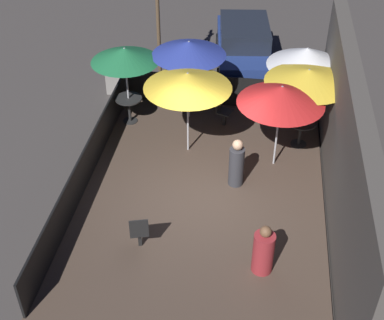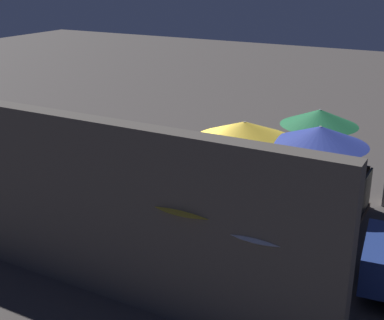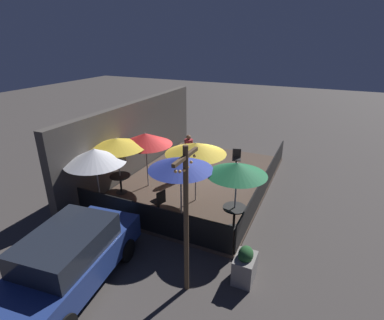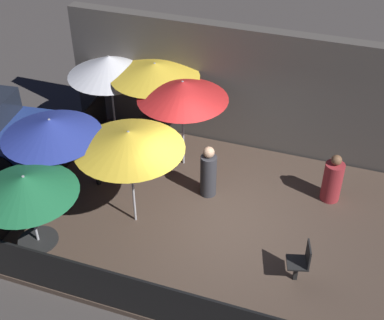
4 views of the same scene
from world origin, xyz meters
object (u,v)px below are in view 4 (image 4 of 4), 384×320
patio_umbrella_1 (155,70)px  dining_table_1 (157,123)px  dining_table_0 (40,246)px  patio_umbrella_0 (25,185)px  patio_chair_0 (301,261)px  patron_0 (208,173)px  patio_umbrella_2 (109,66)px  patio_chair_1 (95,169)px  patio_umbrella_3 (183,90)px  patron_1 (332,180)px  patio_umbrella_5 (51,128)px  patio_umbrella_4 (129,140)px

patio_umbrella_1 → dining_table_1: (0.00, -0.00, -1.51)m
patio_umbrella_1 → dining_table_0: 5.06m
patio_umbrella_0 → patio_umbrella_1: (0.47, 4.81, -0.01)m
patio_chair_0 → patio_umbrella_1: bearing=-54.4°
patio_umbrella_1 → patron_0: size_ratio=1.75×
patio_umbrella_2 → patio_chair_1: bearing=-75.9°
patio_chair_1 → patio_umbrella_0: bearing=-157.7°
patio_umbrella_3 → patron_1: (3.62, -0.17, -1.54)m
patio_umbrella_0 → patio_umbrella_1: 4.84m
dining_table_1 → patron_0: bearing=-39.8°
patio_umbrella_2 → patio_umbrella_3: (2.18, -0.65, 0.05)m
patio_chair_0 → patron_1: 2.63m
patron_0 → dining_table_1: bearing=-31.2°
dining_table_1 → patron_0: 2.46m
patio_umbrella_3 → patron_0: patio_umbrella_3 is taller
patio_umbrella_0 → patio_umbrella_5: 1.73m
patio_umbrella_0 → patron_0: (2.36, 3.24, -1.52)m
patio_umbrella_5 → dining_table_1: bearing=73.3°
dining_table_1 → patron_0: (1.89, -1.58, 0.00)m
patio_umbrella_4 → patron_1: (3.91, 2.12, -1.59)m
patio_umbrella_3 → dining_table_1: bearing=145.5°
patio_umbrella_4 → patio_chair_0: size_ratio=2.57×
dining_table_0 → patron_0: patron_0 is taller
patio_umbrella_2 → patio_umbrella_0: bearing=-81.0°
patio_umbrella_4 → patio_chair_1: 2.26m
patio_umbrella_3 → patron_0: 1.97m
patio_umbrella_5 → dining_table_1: (0.95, 3.16, -1.59)m
dining_table_0 → patio_chair_0: size_ratio=0.86×
patio_umbrella_3 → patio_umbrella_5: bearing=-127.2°
patio_umbrella_0 → patio_umbrella_5: bearing=106.2°
patio_umbrella_3 → patio_chair_1: patio_umbrella_3 is taller
patio_umbrella_4 → patron_0: (1.22, 1.37, -1.52)m
patio_umbrella_0 → patio_umbrella_4: size_ratio=1.00×
dining_table_0 → patron_0: (2.36, 3.24, -0.01)m
patio_umbrella_2 → patio_umbrella_3: 2.28m
patio_umbrella_0 → patron_1: (5.04, 3.99, -1.59)m
patio_umbrella_5 → patio_chair_0: bearing=-3.1°
dining_table_1 → dining_table_0: bearing=-95.5°
patio_umbrella_2 → dining_table_1: (1.23, 0.00, -1.43)m
dining_table_0 → patron_1: (5.04, 3.99, -0.08)m
patron_0 → patio_umbrella_1: bearing=-31.2°
patio_chair_0 → patron_0: patron_0 is taller
patio_umbrella_1 → dining_table_1: bearing=-90.0°
patio_umbrella_4 → dining_table_0: 2.65m
patio_umbrella_4 → dining_table_0: (-1.14, -1.87, -1.51)m
patio_umbrella_0 → patio_umbrella_4: patio_umbrella_4 is taller
patio_umbrella_0 → patio_umbrella_1: size_ratio=1.01×
patio_umbrella_2 → dining_table_0: bearing=-81.0°
patio_umbrella_0 → patio_umbrella_3: bearing=71.1°
patio_umbrella_0 → dining_table_0: (0.00, 0.00, -1.50)m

